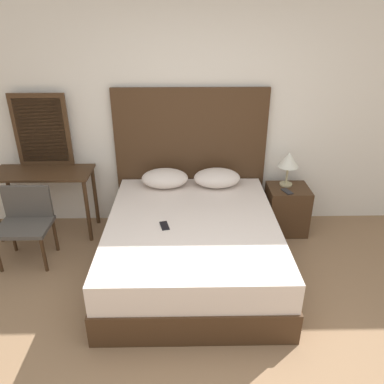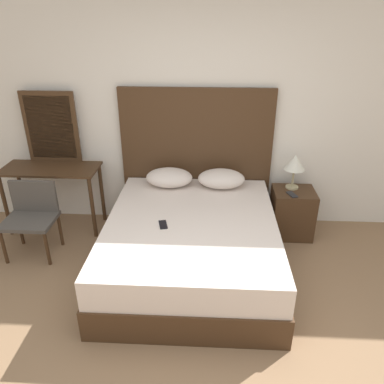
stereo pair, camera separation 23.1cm
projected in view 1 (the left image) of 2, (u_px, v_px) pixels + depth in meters
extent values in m
plane|color=#8C6B4C|center=(206.00, 374.00, 2.71)|extent=(16.00, 16.00, 0.00)
cube|color=white|center=(197.00, 112.00, 4.20)|extent=(10.00, 0.06, 2.70)
cube|color=#422B19|center=(192.00, 257.00, 3.75)|extent=(1.65, 1.97, 0.29)
cube|color=silver|center=(192.00, 232.00, 3.63)|extent=(1.62, 1.93, 0.28)
cube|color=#422B19|center=(191.00, 159.00, 4.37)|extent=(1.73, 0.05, 1.63)
ellipsoid|color=silver|center=(165.00, 178.00, 4.20)|extent=(0.52, 0.35, 0.21)
ellipsoid|color=silver|center=(217.00, 178.00, 4.21)|extent=(0.52, 0.35, 0.21)
cube|color=black|center=(164.00, 226.00, 3.47)|extent=(0.10, 0.16, 0.01)
cube|color=#422B19|center=(286.00, 209.00, 4.37)|extent=(0.46, 0.41, 0.56)
cylinder|color=tan|center=(286.00, 184.00, 4.32)|extent=(0.14, 0.14, 0.02)
cylinder|color=tan|center=(287.00, 175.00, 4.27)|extent=(0.02, 0.02, 0.21)
cone|color=silver|center=(289.00, 160.00, 4.18)|extent=(0.23, 0.23, 0.17)
cube|color=#232328|center=(287.00, 191.00, 4.15)|extent=(0.12, 0.16, 0.01)
cube|color=#422B19|center=(42.00, 173.00, 4.13)|extent=(1.09, 0.47, 0.02)
cylinder|color=#422B19|center=(88.00, 212.00, 4.13)|extent=(0.04, 0.04, 0.74)
cylinder|color=#422B19|center=(11.00, 196.00, 4.47)|extent=(0.04, 0.04, 0.74)
cylinder|color=#422B19|center=(95.00, 196.00, 4.48)|extent=(0.04, 0.04, 0.74)
cube|color=#422B19|center=(42.00, 130.00, 4.14)|extent=(0.61, 0.03, 0.82)
cube|color=#B2BCC6|center=(41.00, 131.00, 4.13)|extent=(0.52, 0.01, 0.72)
cube|color=#4C4742|center=(24.00, 227.00, 3.77)|extent=(0.51, 0.42, 0.04)
cube|color=#4C4742|center=(27.00, 201.00, 3.86)|extent=(0.49, 0.04, 0.35)
cylinder|color=#422B19|center=(44.00, 255.00, 3.71)|extent=(0.04, 0.04, 0.38)
cylinder|color=#422B19|center=(13.00, 236.00, 4.02)|extent=(0.04, 0.04, 0.38)
cylinder|color=#422B19|center=(55.00, 235.00, 4.03)|extent=(0.04, 0.04, 0.38)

